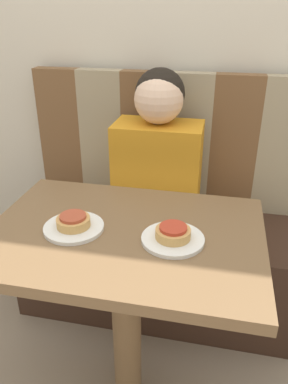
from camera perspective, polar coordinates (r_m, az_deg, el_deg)
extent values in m
cube|color=beige|center=(1.83, 4.29, 23.79)|extent=(7.00, 0.05, 2.60)
cube|color=#382319|center=(1.90, 1.84, -10.56)|extent=(1.28, 0.51, 0.48)
cube|color=brown|center=(1.98, -12.32, 8.67)|extent=(0.21, 0.07, 0.65)
cube|color=tan|center=(1.90, -6.35, 8.41)|extent=(0.21, 0.07, 0.65)
cube|color=brown|center=(1.85, 0.03, 8.03)|extent=(0.21, 0.07, 0.65)
cube|color=tan|center=(1.82, 6.70, 7.53)|extent=(0.21, 0.07, 0.65)
cube|color=brown|center=(1.81, 13.49, 6.92)|extent=(0.21, 0.07, 0.65)
cube|color=tan|center=(1.83, 20.20, 6.22)|extent=(0.21, 0.07, 0.65)
cube|color=brown|center=(1.15, -3.02, -6.64)|extent=(0.83, 0.59, 0.03)
cylinder|color=brown|center=(1.40, -2.63, -20.09)|extent=(0.10, 0.10, 0.74)
cube|color=orange|center=(1.66, 2.07, 2.58)|extent=(0.37, 0.22, 0.47)
sphere|color=beige|center=(1.56, 2.28, 13.94)|extent=(0.20, 0.20, 0.20)
sphere|color=black|center=(1.58, 2.45, 14.77)|extent=(0.21, 0.21, 0.21)
cylinder|color=white|center=(1.16, -10.64, -5.33)|extent=(0.18, 0.18, 0.01)
cylinder|color=white|center=(1.09, 4.40, -7.17)|extent=(0.18, 0.18, 0.01)
cylinder|color=tan|center=(1.15, -10.72, -4.49)|extent=(0.10, 0.10, 0.03)
cylinder|color=#AD472D|center=(1.14, -10.80, -3.69)|extent=(0.08, 0.08, 0.01)
cylinder|color=tan|center=(1.08, 4.44, -6.30)|extent=(0.10, 0.10, 0.03)
cylinder|color=#B73823|center=(1.07, 4.47, -5.46)|extent=(0.08, 0.08, 0.01)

